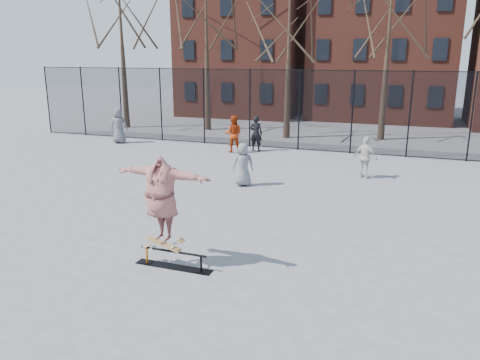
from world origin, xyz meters
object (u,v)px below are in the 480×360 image
(skateboard, at_px, (164,247))
(bystander_grey, at_px, (119,126))
(bystander_white, at_px, (366,157))
(bystander_extra, at_px, (243,165))
(bystander_black, at_px, (256,133))
(skate_rail, at_px, (173,261))
(bystander_red, at_px, (233,134))
(skater, at_px, (162,204))

(skateboard, height_order, bystander_grey, bystander_grey)
(bystander_white, relative_size, bystander_extra, 1.03)
(bystander_black, bearing_deg, bystander_white, 145.83)
(bystander_grey, bearing_deg, bystander_extra, 127.09)
(bystander_white, bearing_deg, skate_rail, 95.35)
(bystander_red, height_order, bystander_extra, bystander_red)
(skateboard, relative_size, skater, 0.39)
(bystander_white, bearing_deg, bystander_black, -8.60)
(bystander_black, bearing_deg, bystander_extra, 102.43)
(skateboard, xyz_separation_m, bystander_extra, (-0.59, 7.01, 0.33))
(bystander_red, bearing_deg, bystander_grey, -13.61)
(skateboard, bearing_deg, bystander_grey, 127.46)
(skateboard, bearing_deg, bystander_extra, 94.78)
(skater, distance_m, bystander_grey, 16.16)
(skateboard, bearing_deg, bystander_red, 103.78)
(skate_rail, height_order, bystander_grey, bystander_grey)
(bystander_grey, height_order, bystander_black, bystander_grey)
(skater, relative_size, bystander_black, 1.34)
(skateboard, xyz_separation_m, bystander_grey, (-9.83, 12.82, 0.49))
(skate_rail, relative_size, bystander_white, 1.13)
(skater, xyz_separation_m, bystander_grey, (-9.83, 12.82, -0.52))
(skate_rail, xyz_separation_m, skater, (-0.24, 0.00, 1.31))
(skateboard, bearing_deg, skate_rail, -0.00)
(bystander_red, relative_size, bystander_extra, 1.14)
(bystander_grey, height_order, bystander_red, bystander_grey)
(bystander_black, height_order, bystander_red, bystander_red)
(bystander_grey, distance_m, bystander_extra, 10.92)
(skate_rail, distance_m, bystander_red, 13.07)
(bystander_grey, xyz_separation_m, bystander_red, (6.73, -0.21, -0.04))
(bystander_grey, distance_m, bystander_black, 7.69)
(skater, distance_m, bystander_black, 13.50)
(skate_rail, distance_m, bystander_black, 13.54)
(bystander_white, height_order, bystander_extra, bystander_white)
(bystander_red, xyz_separation_m, bystander_white, (6.61, -2.93, -0.09))
(skater, distance_m, bystander_white, 10.32)
(skater, height_order, bystander_white, skater)
(bystander_red, bearing_deg, bystander_extra, 102.29)
(skate_rail, distance_m, bystander_extra, 7.09)
(skater, height_order, bystander_grey, skater)
(bystander_grey, xyz_separation_m, bystander_white, (13.34, -3.14, -0.13))
(bystander_white, bearing_deg, bystander_extra, 57.13)
(bystander_black, distance_m, bystander_red, 1.17)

